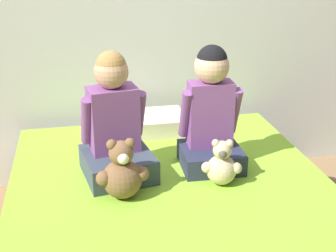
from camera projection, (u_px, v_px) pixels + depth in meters
wall_behind_bed at (140, 1)px, 3.05m from camera, size 8.00×0.06×2.50m
bed at (175, 231)px, 2.41m from camera, size 1.66×1.97×0.46m
child_on_left at (115, 127)px, 2.41m from camera, size 0.40×0.42×0.66m
child_on_right at (211, 114)px, 2.49m from camera, size 0.33×0.31×0.67m
teddy_bear_held_by_left_child at (122, 173)px, 2.23m from camera, size 0.25×0.19×0.30m
teddy_bear_held_by_right_child at (222, 165)px, 2.36m from camera, size 0.20×0.15×0.24m
pillow_at_headboard at (149, 123)px, 3.03m from camera, size 0.45×0.32×0.11m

